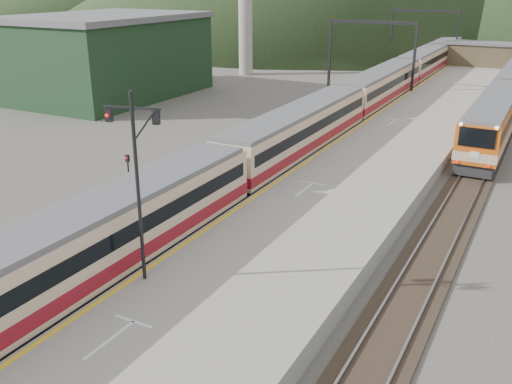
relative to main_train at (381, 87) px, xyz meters
The scene contains 13 objects.
track_main 10.03m from the main_train, 90.00° to the right, with size 2.60×200.00×0.23m.
track_far 11.21m from the main_train, 116.93° to the right, with size 2.60×200.00×0.23m.
track_second 15.26m from the main_train, 40.56° to the right, with size 2.60×200.00×0.23m.
platform 13.19m from the main_train, 64.69° to the right, with size 8.00×100.00×1.00m, color gray.
gantry_near 6.90m from the main_train, 118.93° to the left, with size 9.55×0.25×8.00m.
gantry_far 30.50m from the main_train, 95.40° to the left, with size 9.55×0.25×8.00m.
warehouse 29.17m from the main_train, 164.35° to the right, with size 14.50×20.50×8.60m.
station_shed 28.71m from the main_train, 78.75° to the left, with size 9.40×4.40×3.10m.
main_train is the anchor object (origin of this frame).
second_train 11.52m from the main_train, ahead, with size 2.67×36.41×3.26m.
signal_mast 40.26m from the main_train, 86.79° to the right, with size 2.15×0.70×7.40m.
short_signal_b 15.41m from the main_train, 102.20° to the right, with size 0.26×0.22×2.27m.
short_signal_c 31.17m from the main_train, 102.09° to the right, with size 0.22×0.16×2.27m.
Camera 1 is at (15.40, -5.67, 12.06)m, focal length 40.00 mm.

